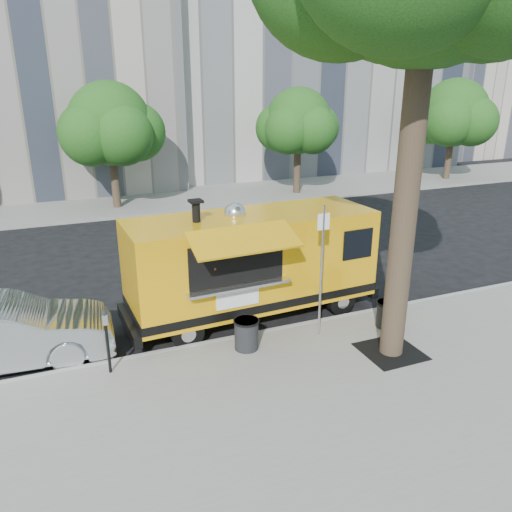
{
  "coord_description": "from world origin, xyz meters",
  "views": [
    {
      "loc": [
        -3.58,
        -10.33,
        5.56
      ],
      "look_at": [
        0.66,
        0.0,
        1.65
      ],
      "focal_mm": 35.0,
      "sensor_mm": 36.0,
      "label": 1
    }
  ],
  "objects_px": {
    "far_tree_c": "(298,121)",
    "parking_meter": "(107,334)",
    "far_tree_b": "(110,124)",
    "far_tree_d": "(454,113)",
    "food_truck": "(252,262)",
    "sign_post": "(322,264)",
    "trash_bin_right": "(387,313)",
    "trash_bin_left": "(246,333)"
  },
  "relations": [
    {
      "from": "far_tree_d",
      "to": "far_tree_b",
      "type": "bearing_deg",
      "value": 179.7
    },
    {
      "from": "far_tree_c",
      "to": "food_truck",
      "type": "height_order",
      "value": "far_tree_c"
    },
    {
      "from": "parking_meter",
      "to": "trash_bin_right",
      "type": "relative_size",
      "value": 2.17
    },
    {
      "from": "far_tree_b",
      "to": "trash_bin_left",
      "type": "xyz_separation_m",
      "value": [
        0.82,
        -14.2,
        -3.33
      ]
    },
    {
      "from": "far_tree_b",
      "to": "sign_post",
      "type": "relative_size",
      "value": 1.83
    },
    {
      "from": "sign_post",
      "to": "far_tree_b",
      "type": "bearing_deg",
      "value": 100.15
    },
    {
      "from": "far_tree_b",
      "to": "trash_bin_left",
      "type": "bearing_deg",
      "value": -86.69
    },
    {
      "from": "far_tree_c",
      "to": "parking_meter",
      "type": "xyz_separation_m",
      "value": [
        -11.0,
        -13.75,
        -2.74
      ]
    },
    {
      "from": "far_tree_d",
      "to": "trash_bin_left",
      "type": "bearing_deg",
      "value": -142.2
    },
    {
      "from": "parking_meter",
      "to": "food_truck",
      "type": "bearing_deg",
      "value": 22.81
    },
    {
      "from": "far_tree_c",
      "to": "far_tree_d",
      "type": "xyz_separation_m",
      "value": [
        10.0,
        0.2,
        0.17
      ]
    },
    {
      "from": "far_tree_b",
      "to": "food_truck",
      "type": "height_order",
      "value": "far_tree_b"
    },
    {
      "from": "far_tree_d",
      "to": "parking_meter",
      "type": "distance_m",
      "value": 25.38
    },
    {
      "from": "parking_meter",
      "to": "trash_bin_right",
      "type": "xyz_separation_m",
      "value": [
        6.21,
        -0.44,
        -0.5
      ]
    },
    {
      "from": "trash_bin_left",
      "to": "trash_bin_right",
      "type": "relative_size",
      "value": 1.08
    },
    {
      "from": "far_tree_b",
      "to": "trash_bin_right",
      "type": "bearing_deg",
      "value": -73.79
    },
    {
      "from": "sign_post",
      "to": "trash_bin_left",
      "type": "height_order",
      "value": "sign_post"
    },
    {
      "from": "far_tree_b",
      "to": "far_tree_c",
      "type": "height_order",
      "value": "far_tree_b"
    },
    {
      "from": "trash_bin_right",
      "to": "sign_post",
      "type": "bearing_deg",
      "value": 171.86
    },
    {
      "from": "trash_bin_left",
      "to": "trash_bin_right",
      "type": "xyz_separation_m",
      "value": [
        3.39,
        -0.29,
        -0.03
      ]
    },
    {
      "from": "far_tree_c",
      "to": "food_truck",
      "type": "relative_size",
      "value": 0.82
    },
    {
      "from": "far_tree_c",
      "to": "sign_post",
      "type": "relative_size",
      "value": 1.74
    },
    {
      "from": "sign_post",
      "to": "trash_bin_left",
      "type": "xyz_separation_m",
      "value": [
        -1.73,
        0.05,
        -1.34
      ]
    },
    {
      "from": "far_tree_c",
      "to": "far_tree_d",
      "type": "relative_size",
      "value": 0.92
    },
    {
      "from": "far_tree_d",
      "to": "trash_bin_right",
      "type": "height_order",
      "value": "far_tree_d"
    },
    {
      "from": "far_tree_b",
      "to": "far_tree_d",
      "type": "xyz_separation_m",
      "value": [
        19.0,
        -0.1,
        0.06
      ]
    },
    {
      "from": "sign_post",
      "to": "trash_bin_left",
      "type": "distance_m",
      "value": 2.19
    },
    {
      "from": "trash_bin_left",
      "to": "parking_meter",
      "type": "bearing_deg",
      "value": 176.95
    },
    {
      "from": "food_truck",
      "to": "trash_bin_left",
      "type": "relative_size",
      "value": 9.52
    },
    {
      "from": "sign_post",
      "to": "parking_meter",
      "type": "xyz_separation_m",
      "value": [
        -4.55,
        0.2,
        -0.87
      ]
    },
    {
      "from": "far_tree_b",
      "to": "trash_bin_left",
      "type": "distance_m",
      "value": 14.61
    },
    {
      "from": "far_tree_c",
      "to": "trash_bin_right",
      "type": "distance_m",
      "value": 15.32
    },
    {
      "from": "sign_post",
      "to": "far_tree_c",
      "type": "bearing_deg",
      "value": 65.19
    },
    {
      "from": "food_truck",
      "to": "trash_bin_right",
      "type": "xyz_separation_m",
      "value": [
        2.6,
        -1.96,
        -0.97
      ]
    },
    {
      "from": "far_tree_c",
      "to": "parking_meter",
      "type": "distance_m",
      "value": 17.82
    },
    {
      "from": "sign_post",
      "to": "food_truck",
      "type": "relative_size",
      "value": 0.47
    },
    {
      "from": "far_tree_b",
      "to": "far_tree_d",
      "type": "relative_size",
      "value": 0.97
    },
    {
      "from": "parking_meter",
      "to": "food_truck",
      "type": "xyz_separation_m",
      "value": [
        3.61,
        1.52,
        0.47
      ]
    },
    {
      "from": "food_truck",
      "to": "trash_bin_right",
      "type": "relative_size",
      "value": 10.32
    },
    {
      "from": "sign_post",
      "to": "trash_bin_right",
      "type": "height_order",
      "value": "sign_post"
    },
    {
      "from": "far_tree_d",
      "to": "trash_bin_left",
      "type": "xyz_separation_m",
      "value": [
        -18.18,
        -14.1,
        -3.39
      ]
    },
    {
      "from": "far_tree_b",
      "to": "far_tree_c",
      "type": "distance_m",
      "value": 9.01
    }
  ]
}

